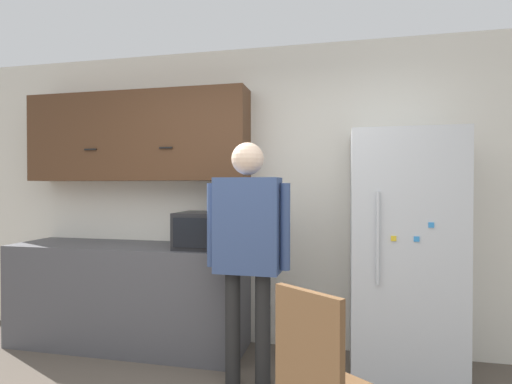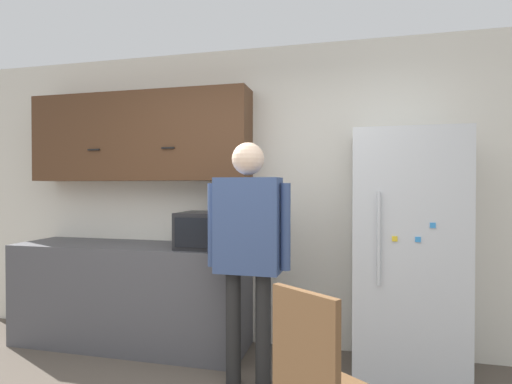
% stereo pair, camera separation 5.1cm
% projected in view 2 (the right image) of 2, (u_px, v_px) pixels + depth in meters
% --- Properties ---
extents(back_wall, '(6.00, 0.06, 2.70)m').
position_uv_depth(back_wall, '(261.00, 196.00, 3.67)').
color(back_wall, silver).
rests_on(back_wall, ground_plane).
extents(counter, '(2.13, 0.62, 0.91)m').
position_uv_depth(counter, '(131.00, 294.00, 3.62)').
color(counter, '#4C4C51').
rests_on(counter, ground_plane).
extents(upper_cabinets, '(2.13, 0.32, 0.82)m').
position_uv_depth(upper_cabinets, '(139.00, 137.00, 3.75)').
color(upper_cabinets, '#51331E').
extents(microwave, '(0.50, 0.43, 0.31)m').
position_uv_depth(microwave, '(210.00, 230.00, 3.40)').
color(microwave, '#232326').
rests_on(microwave, counter).
extents(person, '(0.61, 0.23, 1.75)m').
position_uv_depth(person, '(248.00, 237.00, 2.85)').
color(person, black).
rests_on(person, ground_plane).
extents(refrigerator, '(0.79, 0.67, 1.86)m').
position_uv_depth(refrigerator, '(406.00, 253.00, 3.05)').
color(refrigerator, silver).
rests_on(refrigerator, ground_plane).
extents(chair, '(0.58, 0.58, 0.96)m').
position_uv_depth(chair, '(319.00, 381.00, 1.89)').
color(chair, brown).
rests_on(chair, ground_plane).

